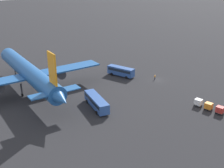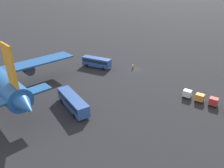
# 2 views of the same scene
# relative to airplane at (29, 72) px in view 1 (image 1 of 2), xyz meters

# --- Properties ---
(ground_plane) EXTENTS (600.00, 600.00, 0.00)m
(ground_plane) POSITION_rel_airplane_xyz_m (-17.61, -38.52, -6.47)
(ground_plane) COLOR #232326
(airplane) EXTENTS (52.72, 45.53, 17.20)m
(airplane) POSITION_rel_airplane_xyz_m (0.00, 0.00, 0.00)
(airplane) COLOR #1E5193
(airplane) RESTS_ON ground
(shuttle_bus_near) EXTENTS (10.35, 5.40, 3.32)m
(shuttle_bus_near) POSITION_rel_airplane_xyz_m (-6.72, -31.00, -4.48)
(shuttle_bus_near) COLOR #2D5199
(shuttle_bus_near) RESTS_ON ground
(shuttle_bus_far) EXTENTS (12.19, 5.58, 3.16)m
(shuttle_bus_far) POSITION_rel_airplane_xyz_m (-21.47, -9.70, -4.57)
(shuttle_bus_far) COLOR #2D5199
(shuttle_bus_far) RESTS_ON ground
(worker_person) EXTENTS (0.38, 0.38, 1.74)m
(worker_person) POSITION_rel_airplane_xyz_m (-16.71, -38.00, -5.60)
(worker_person) COLOR #1E1E2D
(worker_person) RESTS_ON ground
(cargo_cart_red) EXTENTS (2.21, 1.94, 2.06)m
(cargo_cart_red) POSITION_rel_airplane_xyz_m (-44.71, -33.09, -5.27)
(cargo_cart_red) COLOR #38383D
(cargo_cart_red) RESTS_ON ground
(cargo_cart_orange) EXTENTS (2.21, 1.94, 2.06)m
(cargo_cart_orange) POSITION_rel_airplane_xyz_m (-41.56, -32.67, -5.27)
(cargo_cart_orange) COLOR #38383D
(cargo_cart_orange) RESTS_ON ground
(cargo_cart_white) EXTENTS (2.21, 1.94, 2.06)m
(cargo_cart_white) POSITION_rel_airplane_xyz_m (-38.41, -32.49, -5.27)
(cargo_cart_white) COLOR #38383D
(cargo_cart_white) RESTS_ON ground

